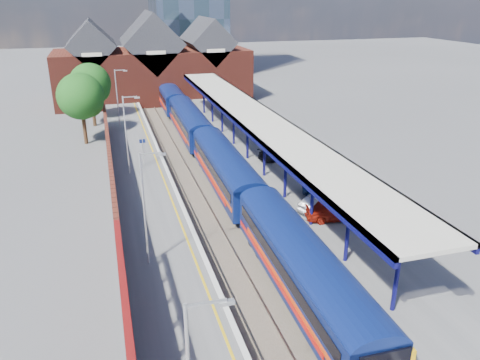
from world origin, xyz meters
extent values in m
plane|color=#5B5B5E|center=(0.00, 30.00, 0.00)|extent=(240.00, 240.00, 0.00)
cube|color=#473D33|center=(0.00, 20.00, 0.03)|extent=(6.00, 76.00, 0.06)
cube|color=slate|center=(-2.22, 20.00, 0.12)|extent=(0.07, 76.00, 0.14)
cube|color=slate|center=(-0.78, 20.00, 0.12)|extent=(0.07, 76.00, 0.14)
cube|color=slate|center=(0.78, 20.00, 0.12)|extent=(0.07, 76.00, 0.14)
cube|color=slate|center=(2.22, 20.00, 0.12)|extent=(0.07, 76.00, 0.14)
cube|color=#565659|center=(-5.50, 20.00, 0.50)|extent=(5.00, 76.00, 1.00)
cube|color=#565659|center=(6.00, 20.00, 0.50)|extent=(6.00, 76.00, 1.00)
cube|color=silver|center=(-3.15, 20.00, 1.02)|extent=(0.30, 76.00, 0.05)
cube|color=silver|center=(3.15, 20.00, 1.02)|extent=(0.30, 76.00, 0.05)
cube|color=yellow|center=(-3.75, 20.00, 1.01)|extent=(0.14, 76.00, 0.01)
cube|color=#0C1A55|center=(1.50, 1.53, 1.90)|extent=(3.11, 16.05, 2.50)
cube|color=#0C1A55|center=(1.50, 1.53, 3.15)|extent=(3.11, 16.05, 0.60)
cube|color=#0C1A55|center=(1.50, 18.13, 1.90)|extent=(3.11, 16.05, 2.50)
cube|color=#0C1A55|center=(1.50, 18.13, 3.15)|extent=(3.11, 16.05, 0.60)
cube|color=#0C1A55|center=(1.50, 34.73, 1.90)|extent=(3.11, 16.05, 2.50)
cube|color=#0C1A55|center=(1.50, 34.73, 3.15)|extent=(3.11, 16.05, 0.60)
cube|color=#0C1A55|center=(1.50, 51.33, 1.90)|extent=(3.11, 16.05, 2.50)
cube|color=#0C1A55|center=(1.50, 51.33, 3.15)|extent=(3.11, 16.05, 0.60)
cube|color=black|center=(0.08, 26.43, 2.35)|extent=(0.04, 60.54, 0.70)
cube|color=#DC400E|center=(0.07, 26.43, 1.55)|extent=(0.03, 55.27, 0.30)
cube|color=red|center=(0.06, 26.43, 1.30)|extent=(0.03, 55.27, 0.30)
cube|color=black|center=(1.50, 56.93, 0.30)|extent=(2.00, 2.40, 0.60)
cylinder|color=#0E0E52|center=(5.00, -2.00, 3.10)|extent=(0.24, 0.24, 4.20)
cylinder|color=#0E0E52|center=(5.00, 3.00, 3.10)|extent=(0.24, 0.24, 4.20)
cylinder|color=#0E0E52|center=(5.00, 8.00, 3.10)|extent=(0.24, 0.24, 4.20)
cylinder|color=#0E0E52|center=(5.00, 13.00, 3.10)|extent=(0.24, 0.24, 4.20)
cylinder|color=#0E0E52|center=(5.00, 18.00, 3.10)|extent=(0.24, 0.24, 4.20)
cylinder|color=#0E0E52|center=(5.00, 23.00, 3.10)|extent=(0.24, 0.24, 4.20)
cylinder|color=#0E0E52|center=(5.00, 28.00, 3.10)|extent=(0.24, 0.24, 4.20)
cylinder|color=#0E0E52|center=(5.00, 33.00, 3.10)|extent=(0.24, 0.24, 4.20)
cylinder|color=#0E0E52|center=(5.00, 38.00, 3.10)|extent=(0.24, 0.24, 4.20)
cylinder|color=#0E0E52|center=(5.00, 43.00, 3.10)|extent=(0.24, 0.24, 4.20)
cube|color=beige|center=(5.50, 22.00, 5.35)|extent=(4.50, 52.00, 0.25)
cube|color=#0E0E52|center=(3.35, 22.00, 5.20)|extent=(0.20, 52.00, 0.55)
cube|color=#0E0E52|center=(7.65, 22.00, 5.20)|extent=(0.20, 52.00, 0.55)
cube|color=#A5A8AA|center=(-5.90, -8.00, 7.90)|extent=(1.20, 0.08, 0.08)
cube|color=#A5A8AA|center=(-5.30, -8.00, 7.80)|extent=(0.45, 0.18, 0.12)
cylinder|color=#A5A8AA|center=(-6.50, 6.00, 4.50)|extent=(0.12, 0.12, 7.00)
cube|color=#A5A8AA|center=(-5.90, 6.00, 7.90)|extent=(1.20, 0.08, 0.08)
cube|color=#A5A8AA|center=(-5.30, 6.00, 7.80)|extent=(0.45, 0.18, 0.12)
cylinder|color=#A5A8AA|center=(-6.50, 22.00, 4.50)|extent=(0.12, 0.12, 7.00)
cube|color=#A5A8AA|center=(-5.90, 22.00, 7.90)|extent=(1.20, 0.08, 0.08)
cube|color=#A5A8AA|center=(-5.30, 22.00, 7.80)|extent=(0.45, 0.18, 0.12)
cylinder|color=#A5A8AA|center=(-6.50, 38.00, 4.50)|extent=(0.12, 0.12, 7.00)
cube|color=#A5A8AA|center=(-5.90, 38.00, 7.90)|extent=(1.20, 0.08, 0.08)
cube|color=#A5A8AA|center=(-5.30, 38.00, 7.80)|extent=(0.45, 0.18, 0.12)
cylinder|color=#A5A8AA|center=(-5.00, 24.00, 2.25)|extent=(0.08, 0.08, 2.50)
cube|color=#0C194C|center=(-5.00, 24.00, 3.30)|extent=(0.55, 0.06, 0.35)
cube|color=#5B2017|center=(-8.10, 14.00, 2.40)|extent=(0.35, 50.00, 2.80)
cube|color=maroon|center=(-8.10, -3.00, 4.80)|extent=(0.30, 15.00, 0.12)
cube|color=maroon|center=(-8.10, -3.00, 3.85)|extent=(0.30, 15.00, 0.12)
cube|color=maroon|center=(-8.10, -4.00, 4.30)|extent=(0.30, 0.12, 1.00)
cube|color=maroon|center=(-8.10, -2.00, 4.30)|extent=(0.30, 0.12, 1.00)
cube|color=maroon|center=(-8.10, 0.00, 4.30)|extent=(0.30, 0.12, 1.00)
cube|color=maroon|center=(-8.10, 2.00, 4.30)|extent=(0.30, 0.12, 1.00)
cube|color=maroon|center=(-8.10, 4.00, 4.30)|extent=(0.30, 0.12, 1.00)
cube|color=#5B2017|center=(0.00, 58.00, 4.00)|extent=(30.00, 12.00, 8.00)
cube|color=#232328|center=(-9.00, 58.00, 9.20)|extent=(7.13, 12.00, 7.13)
cube|color=#232328|center=(0.00, 58.00, 9.20)|extent=(9.16, 12.00, 9.16)
cube|color=#232328|center=(9.00, 58.00, 9.20)|extent=(7.13, 12.00, 7.13)
cube|color=beige|center=(-9.00, 51.95, 8.20)|extent=(2.80, 0.15, 0.50)
cube|color=beige|center=(0.00, 51.95, 8.20)|extent=(2.80, 0.15, 0.50)
cube|color=beige|center=(9.00, 51.95, 8.20)|extent=(2.80, 0.15, 0.50)
cylinder|color=#382314|center=(-10.50, 36.00, 2.00)|extent=(0.44, 0.44, 4.00)
sphere|color=#134813|center=(-10.50, 36.00, 5.50)|extent=(5.20, 5.20, 5.20)
sphere|color=#134813|center=(-9.70, 35.50, 4.80)|extent=(3.20, 3.20, 3.20)
cylinder|color=#382314|center=(-9.50, 44.00, 2.00)|extent=(0.44, 0.44, 4.00)
sphere|color=#134813|center=(-9.50, 44.00, 5.50)|extent=(5.20, 5.20, 5.20)
sphere|color=#134813|center=(-8.70, 43.50, 4.80)|extent=(3.20, 3.20, 3.20)
imported|color=maroon|center=(6.95, 8.25, 1.73)|extent=(4.53, 2.49, 1.46)
imported|color=#B1B3B7|center=(6.68, 9.81, 1.65)|extent=(4.18, 2.90, 1.30)
imported|color=black|center=(7.86, 21.91, 1.61)|extent=(4.52, 2.82, 1.22)
imported|color=navy|center=(8.40, 12.33, 1.56)|extent=(4.40, 3.50, 1.11)
camera|label=1|loc=(-8.09, -18.81, 16.00)|focal=35.00mm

